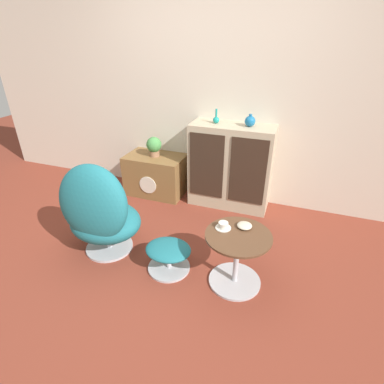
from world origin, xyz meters
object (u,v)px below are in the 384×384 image
Objects in this scene: bowl at (245,226)px; ottoman at (168,253)px; vase_leftmost at (216,119)px; vase_inner_left at (250,121)px; sideboard at (230,167)px; potted_plant at (154,146)px; teacup at (223,226)px; egg_chair at (99,213)px; coffee_table at (237,257)px; tv_console at (156,175)px.

ottoman is at bearing -165.73° from bowl.
vase_leftmost is 1.20× the size of vase_inner_left.
vase_inner_left is at bearing 1.25° from sideboard.
ottoman is 1.55m from potted_plant.
vase_inner_left is 1.34m from teacup.
sideboard is 1.22m from bowl.
egg_chair is 1.60m from vase_leftmost.
sideboard is 7.45× the size of vase_inner_left.
potted_plant is at bearing 140.44° from bowl.
egg_chair reaches higher than potted_plant.
ottoman is at bearing 0.03° from egg_chair.
potted_plant is 2.03× the size of bowl.
sideboard is 1.87× the size of coffee_table.
vase_inner_left is 1.21m from potted_plant.
tv_console reaches higher than ottoman.
vase_leftmost reaches higher than tv_console.
bowl is at bearing 23.15° from teacup.
teacup reaches higher than bowl.
tv_console is 0.77× the size of egg_chair.
egg_chair is at bearing -128.92° from vase_inner_left.
ottoman is at bearing -59.87° from tv_console.
vase_leftmost is (0.69, 1.32, 0.59)m from egg_chair.
egg_chair is at bearing -178.18° from coffee_table.
vase_leftmost reaches higher than bowl.
bowl is at bearing -71.17° from sideboard.
tv_console is 1.82m from coffee_table.
ottoman is 3.19× the size of teacup.
vase_inner_left is at bearing 73.25° from ottoman.
vase_leftmost is 0.65× the size of potted_plant.
sideboard reaches higher than egg_chair.
coffee_table is at bearing -73.69° from sideboard.
vase_inner_left is 0.54× the size of potted_plant.
ottoman is 0.77× the size of coffee_table.
vase_leftmost is at bearing 62.36° from egg_chair.
vase_inner_left reaches higher than teacup.
potted_plant reaches higher than ottoman.
vase_inner_left reaches higher than potted_plant.
bowl is at bearing -39.56° from potted_plant.
sideboard is at bearing 108.83° from bowl.
sideboard is 0.99m from tv_console.
vase_leftmost is (-0.57, 1.28, 0.76)m from coffee_table.
potted_plant is (-0.08, 1.28, 0.20)m from egg_chair.
vase_leftmost is (0.02, 1.32, 0.86)m from ottoman.
sideboard is at bearing -1.13° from vase_leftmost.
sideboard is at bearing 2.28° from tv_console.
coffee_table is at bearing -66.01° from vase_leftmost.
potted_plant is 1.91× the size of teacup.
bowl is (1.28, 0.16, 0.07)m from egg_chair.
egg_chair is 2.33× the size of ottoman.
coffee_table is 1.86m from potted_plant.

